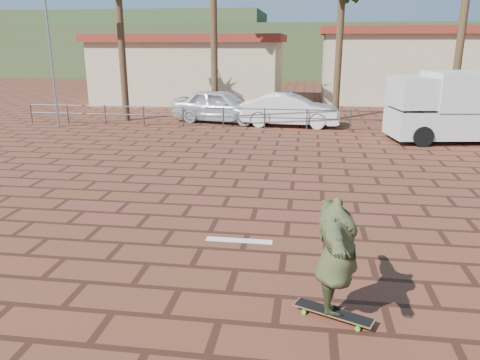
{
  "coord_description": "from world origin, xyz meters",
  "views": [
    {
      "loc": [
        2.01,
        -10.14,
        3.99
      ],
      "look_at": [
        0.47,
        0.57,
        0.8
      ],
      "focal_mm": 35.0,
      "sensor_mm": 36.0,
      "label": 1
    }
  ],
  "objects_px": {
    "longboard": "(333,313)",
    "campervan": "(460,105)",
    "car_silver": "(221,106)",
    "skateboarder": "(337,257)",
    "car_white": "(290,110)"
  },
  "relations": [
    {
      "from": "longboard",
      "to": "car_white",
      "type": "height_order",
      "value": "car_white"
    },
    {
      "from": "car_silver",
      "to": "car_white",
      "type": "bearing_deg",
      "value": -89.36
    },
    {
      "from": "longboard",
      "to": "car_silver",
      "type": "xyz_separation_m",
      "value": [
        -4.96,
        17.55,
        0.75
      ]
    },
    {
      "from": "car_silver",
      "to": "car_white",
      "type": "xyz_separation_m",
      "value": [
        3.63,
        -0.7,
        -0.05
      ]
    },
    {
      "from": "longboard",
      "to": "campervan",
      "type": "bearing_deg",
      "value": 90.88
    },
    {
      "from": "skateboarder",
      "to": "car_silver",
      "type": "relative_size",
      "value": 0.45
    },
    {
      "from": "skateboarder",
      "to": "car_white",
      "type": "xyz_separation_m",
      "value": [
        -1.33,
        16.85,
        -0.23
      ]
    },
    {
      "from": "campervan",
      "to": "car_white",
      "type": "xyz_separation_m",
      "value": [
        -7.08,
        2.67,
        -0.71
      ]
    },
    {
      "from": "campervan",
      "to": "car_silver",
      "type": "distance_m",
      "value": 11.24
    },
    {
      "from": "longboard",
      "to": "skateboarder",
      "type": "xyz_separation_m",
      "value": [
        0.0,
        -0.0,
        0.92
      ]
    },
    {
      "from": "campervan",
      "to": "car_white",
      "type": "relative_size",
      "value": 1.21
    },
    {
      "from": "longboard",
      "to": "skateboarder",
      "type": "bearing_deg",
      "value": -67.08
    },
    {
      "from": "longboard",
      "to": "car_white",
      "type": "relative_size",
      "value": 0.25
    },
    {
      "from": "campervan",
      "to": "skateboarder",
      "type": "bearing_deg",
      "value": -121.54
    },
    {
      "from": "longboard",
      "to": "skateboarder",
      "type": "height_order",
      "value": "skateboarder"
    }
  ]
}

